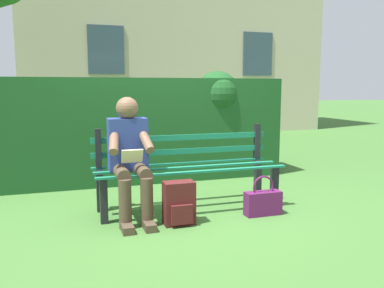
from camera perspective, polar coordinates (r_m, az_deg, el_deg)
name	(u,v)px	position (r m, az deg, el deg)	size (l,w,h in m)	color
ground	(189,209)	(4.32, -0.42, -9.16)	(60.00, 60.00, 0.00)	#3D6B2D
park_bench	(187,167)	(4.29, -0.73, -3.33)	(1.97, 0.55, 0.86)	black
person_seated	(130,155)	(3.94, -8.83, -1.50)	(0.44, 0.73, 1.19)	navy
hedge_backdrop	(125,127)	(5.55, -9.53, 2.39)	(4.46, 0.78, 1.51)	#19471E
backpack	(179,204)	(3.80, -1.85, -8.46)	(0.29, 0.24, 0.41)	#4C1919
handbag	(263,202)	(4.14, 10.05, -8.12)	(0.37, 0.13, 0.41)	#59194C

